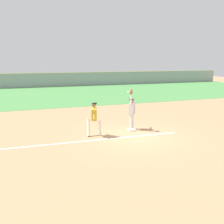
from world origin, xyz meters
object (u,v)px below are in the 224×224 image
parked_car_silver (56,80)px  parked_car_white (96,80)px  first_base (132,130)px  fielder (132,110)px  runner (94,117)px  parked_car_green (9,82)px  baseball (128,92)px

parked_car_silver → parked_car_white: bearing=-8.4°
first_base → fielder: (0.07, 0.20, 1.08)m
runner → parked_car_silver: runner is taller
parked_car_white → runner: bearing=-103.5°
first_base → parked_car_green: 27.52m
fielder → first_base: bearing=107.9°
first_base → parked_car_white: parked_car_white is taller
fielder → parked_car_green: fielder is taller
first_base → parked_car_white: size_ratio=0.09×
first_base → parked_car_silver: (-1.22, 27.18, 0.63)m
parked_car_silver → parked_car_white: (6.35, -0.85, 0.00)m
baseball → parked_car_green: baseball is taller
first_base → parked_car_silver: parked_car_silver is taller
baseball → parked_car_silver: size_ratio=0.02×
parked_car_silver → parked_car_green: bearing=-173.4°
first_base → baseball: size_ratio=5.14×
parked_car_silver → fielder: bearing=-88.0°
runner → parked_car_green: bearing=115.5°
first_base → parked_car_silver: bearing=92.6°
parked_car_green → parked_car_white: 13.20m
first_base → runner: bearing=-171.7°
first_base → parked_car_white: bearing=79.0°
first_base → parked_car_silver: 27.21m
first_base → parked_car_green: bearing=107.1°
fielder → parked_car_silver: 27.02m
first_base → parked_car_green: size_ratio=0.08×
parked_car_green → parked_car_white: size_ratio=1.02×
fielder → runner: size_ratio=1.33×
baseball → first_base: bearing=13.4°
runner → baseball: baseball is taller
runner → fielder: bearing=25.8°
parked_car_silver → parked_car_white: size_ratio=0.99×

